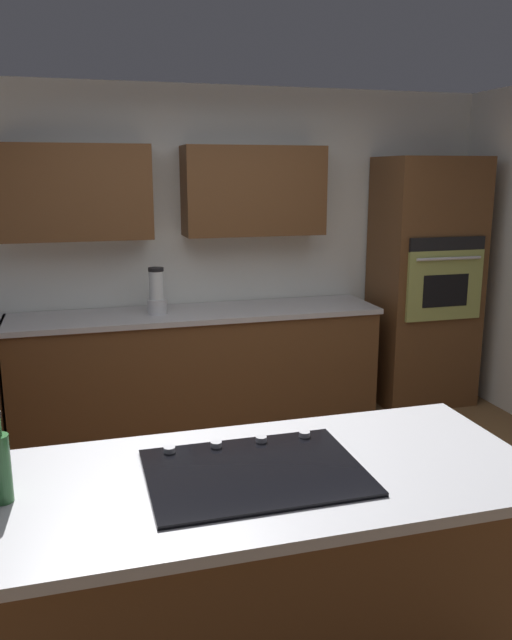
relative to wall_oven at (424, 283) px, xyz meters
The scene contains 10 objects.
ground_plane 2.73m from the wall_oven, 42.84° to the left, with size 14.00×14.00×0.00m, color brown.
wall_back 1.98m from the wall_oven, ahead, with size 6.00×0.44×2.60m.
lower_cabinets_back 2.04m from the wall_oven, ahead, with size 2.80×0.60×0.86m, color brown.
countertop_back 1.96m from the wall_oven, ahead, with size 2.84×0.64×0.04m, color #B2B2B7.
island_base 3.58m from the wall_oven, 50.51° to the left, with size 1.98×0.81×0.86m, color brown.
island_top 3.54m from the wall_oven, 50.51° to the left, with size 2.06×0.89×0.04m, color #B2B2B7.
wall_oven is the anchor object (origin of this frame).
cooktop 3.53m from the wall_oven, 50.45° to the left, with size 0.76×0.56×0.03m.
blender 2.25m from the wall_oven, ahead, with size 0.15×0.15×0.35m.
oil_bottle 4.10m from the wall_oven, 41.12° to the left, with size 0.07×0.07×0.31m.
Camera 1 is at (0.96, 3.02, 1.94)m, focal length 35.88 mm.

